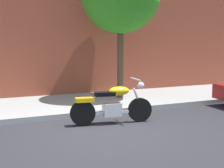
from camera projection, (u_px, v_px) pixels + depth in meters
ground_plane at (104, 131)px, 6.94m from camera, size 60.00×60.00×0.00m
sidewalk at (66, 104)px, 9.74m from camera, size 25.24×3.18×0.14m
motorcycle at (112, 105)px, 7.59m from camera, size 2.06×0.75×1.11m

